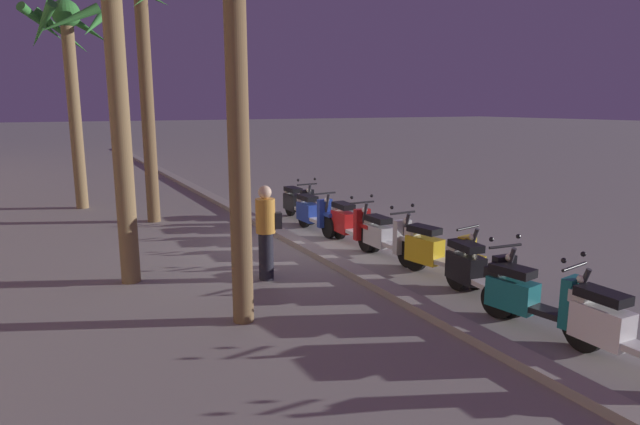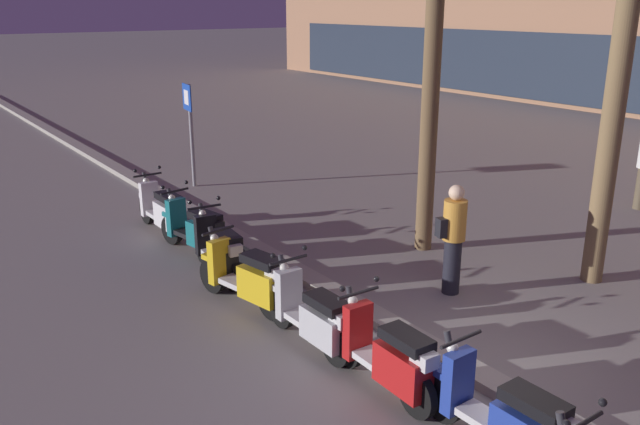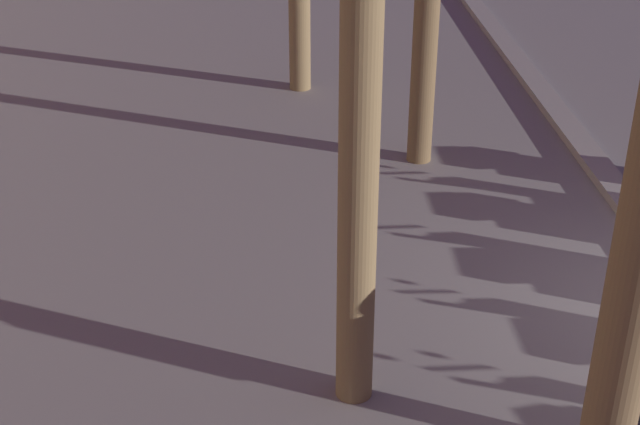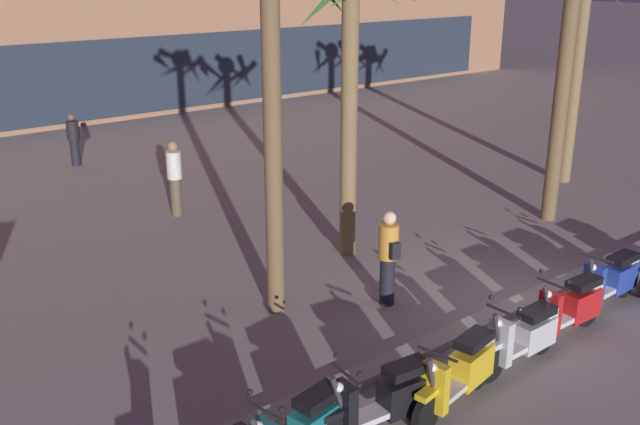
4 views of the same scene
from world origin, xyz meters
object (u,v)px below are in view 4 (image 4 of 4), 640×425
palm_tree_near_sign (352,15)px  pedestrian_strolling_near_curb (175,176)px  scooter_red_second_in_line (571,307)px  pedestrian_window_shopping (388,256)px  scooter_silver_lead_nearest (524,337)px  scooter_yellow_mid_front (461,372)px  pedestrian_by_palm_tree (74,138)px  palm_tree_mid_walkway (583,10)px  scooter_black_mid_centre (387,399)px  scooter_blue_far_back (612,280)px

palm_tree_near_sign → pedestrian_strolling_near_curb: 5.85m
scooter_red_second_in_line → palm_tree_near_sign: (-0.52, 4.68, 4.17)m
palm_tree_near_sign → pedestrian_strolling_near_curb: palm_tree_near_sign is taller
palm_tree_near_sign → pedestrian_strolling_near_curb: size_ratio=3.43×
pedestrian_window_shopping → scooter_red_second_in_line: bearing=-59.6°
scooter_silver_lead_nearest → pedestrian_window_shopping: (-0.18, 2.63, 0.45)m
scooter_yellow_mid_front → pedestrian_by_palm_tree: (0.45, 14.82, 0.33)m
palm_tree_near_sign → pedestrian_window_shopping: palm_tree_near_sign is taller
pedestrian_window_shopping → palm_tree_mid_walkway: bearing=15.1°
scooter_silver_lead_nearest → pedestrian_by_palm_tree: (-1.02, 14.74, 0.35)m
scooter_silver_lead_nearest → pedestrian_by_palm_tree: pedestrian_by_palm_tree is taller
scooter_red_second_in_line → pedestrian_strolling_near_curb: size_ratio=0.99×
scooter_black_mid_centre → palm_tree_mid_walkway: palm_tree_mid_walkway is taller
palm_tree_near_sign → pedestrian_window_shopping: (-0.97, -2.13, -3.74)m
scooter_yellow_mid_front → scooter_silver_lead_nearest: bearing=3.4°
scooter_yellow_mid_front → scooter_blue_far_back: same height
scooter_silver_lead_nearest → scooter_red_second_in_line: same height
scooter_black_mid_centre → scooter_yellow_mid_front: scooter_black_mid_centre is taller
scooter_blue_far_back → pedestrian_by_palm_tree: bearing=104.6°
scooter_blue_far_back → palm_tree_mid_walkway: palm_tree_mid_walkway is taller
pedestrian_window_shopping → scooter_blue_far_back: bearing=-39.0°
scooter_red_second_in_line → pedestrian_window_shopping: bearing=120.4°
palm_tree_near_sign → scooter_red_second_in_line: bearing=-83.6°
scooter_yellow_mid_front → pedestrian_by_palm_tree: pedestrian_by_palm_tree is taller
scooter_red_second_in_line → pedestrian_window_shopping: 2.99m
scooter_black_mid_centre → pedestrian_by_palm_tree: (1.62, 14.66, 0.33)m
scooter_blue_far_back → palm_tree_mid_walkway: 8.56m
scooter_yellow_mid_front → scooter_silver_lead_nearest: 1.47m
scooter_blue_far_back → pedestrian_window_shopping: 3.82m
scooter_blue_far_back → pedestrian_window_shopping: (-2.95, 2.39, 0.43)m
scooter_yellow_mid_front → pedestrian_strolling_near_curb: bearing=85.9°
scooter_silver_lead_nearest → palm_tree_mid_walkway: size_ratio=0.29×
scooter_yellow_mid_front → palm_tree_mid_walkway: 12.00m
scooter_blue_far_back → pedestrian_by_palm_tree: pedestrian_by_palm_tree is taller
pedestrian_strolling_near_curb → scooter_red_second_in_line: bearing=-76.6°
scooter_blue_far_back → scooter_black_mid_centre: bearing=-178.2°
scooter_yellow_mid_front → pedestrian_window_shopping: pedestrian_window_shopping is taller
palm_tree_near_sign → pedestrian_window_shopping: 4.42m
scooter_red_second_in_line → scooter_blue_far_back: bearing=6.4°
pedestrian_by_palm_tree → pedestrian_window_shopping: (0.83, -12.11, 0.10)m
pedestrian_window_shopping → palm_tree_near_sign: bearing=65.5°
palm_tree_mid_walkway → pedestrian_window_shopping: (-8.83, -2.38, -3.54)m
scooter_black_mid_centre → pedestrian_strolling_near_curb: size_ratio=1.04×
scooter_red_second_in_line → pedestrian_strolling_near_curb: (-2.13, 8.91, 0.47)m
palm_tree_mid_walkway → pedestrian_window_shopping: bearing=-164.9°
palm_tree_mid_walkway → scooter_blue_far_back: bearing=-141.0°
pedestrian_strolling_near_curb → pedestrian_by_palm_tree: bearing=92.0°
scooter_blue_far_back → palm_tree_near_sign: 6.46m
scooter_blue_far_back → pedestrian_by_palm_tree: 14.98m
palm_tree_mid_walkway → scooter_yellow_mid_front: bearing=-153.2°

